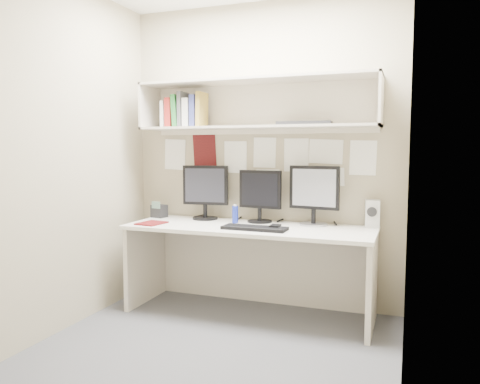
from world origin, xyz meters
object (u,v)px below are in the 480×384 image
(monitor_left, at_px, (205,190))
(desk_phone, at_px, (159,211))
(monitor_center, at_px, (260,194))
(desk, at_px, (249,270))
(keyboard, at_px, (255,228))
(maroon_notebook, at_px, (152,223))
(monitor_right, at_px, (314,193))
(speaker, at_px, (372,214))

(monitor_left, height_order, desk_phone, monitor_left)
(monitor_left, xyz_separation_m, monitor_center, (0.51, 0.00, -0.02))
(desk, xyz_separation_m, keyboard, (0.10, -0.16, 0.38))
(keyboard, distance_m, maroon_notebook, 0.89)
(monitor_left, relative_size, desk_phone, 3.16)
(monitor_right, bearing_deg, monitor_center, -172.24)
(desk, bearing_deg, monitor_center, 84.93)
(monitor_right, bearing_deg, speaker, 13.90)
(monitor_left, height_order, speaker, monitor_left)
(speaker, bearing_deg, monitor_center, 176.29)
(desk, relative_size, maroon_notebook, 8.76)
(monitor_center, distance_m, maroon_notebook, 0.94)
(monitor_center, relative_size, speaker, 2.02)
(maroon_notebook, distance_m, desk_phone, 0.38)
(keyboard, bearing_deg, desk, 122.88)
(monitor_right, bearing_deg, desk, -147.72)
(keyboard, bearing_deg, monitor_center, 102.86)
(monitor_center, bearing_deg, monitor_left, -172.46)
(maroon_notebook, xyz_separation_m, desk_phone, (-0.13, 0.35, 0.05))
(monitor_center, bearing_deg, speaker, 10.58)
(speaker, height_order, desk_phone, speaker)
(desk, height_order, monitor_right, monitor_right)
(monitor_left, relative_size, monitor_center, 1.08)
(monitor_center, distance_m, monitor_right, 0.46)
(desk, relative_size, monitor_right, 4.12)
(desk, distance_m, keyboard, 0.42)
(monitor_right, distance_m, speaker, 0.49)
(desk, relative_size, keyboard, 3.98)
(desk, height_order, keyboard, keyboard)
(monitor_center, bearing_deg, maroon_notebook, -146.24)
(monitor_left, bearing_deg, keyboard, -40.24)
(desk, distance_m, monitor_left, 0.82)
(desk, height_order, maroon_notebook, maroon_notebook)
(desk, relative_size, monitor_center, 4.53)
(maroon_notebook, bearing_deg, speaker, 22.44)
(keyboard, height_order, speaker, speaker)
(desk_phone, bearing_deg, monitor_center, 14.66)
(monitor_left, bearing_deg, speaker, -5.51)
(monitor_right, distance_m, desk_phone, 1.43)
(speaker, bearing_deg, desk, -170.83)
(keyboard, height_order, maroon_notebook, keyboard)
(monitor_left, bearing_deg, maroon_notebook, -135.16)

